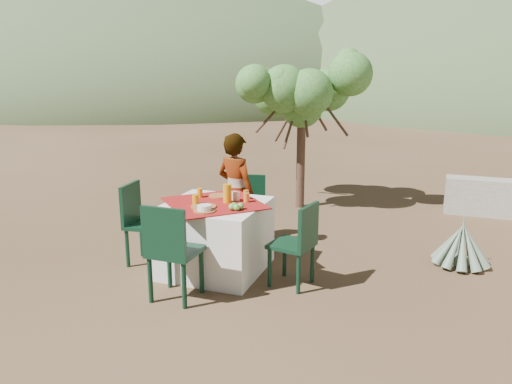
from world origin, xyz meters
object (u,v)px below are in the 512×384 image
agave (462,246)px  juice_pitcher (227,193)px  chair_far (249,205)px  chair_right (298,241)px  table (215,237)px  person (236,193)px  shrub_tree (307,101)px  chair_left (141,219)px  chair_near (171,248)px

agave → juice_pitcher: size_ratio=3.45×
chair_far → chair_right: 1.49m
table → person: bearing=92.3°
table → juice_pitcher: bearing=21.8°
table → chair_far: chair_far is taller
agave → shrub_tree: bearing=141.1°
juice_pitcher → chair_left: bearing=-173.0°
chair_left → agave: size_ratio=1.34×
chair_near → chair_left: bearing=-42.8°
chair_near → person: size_ratio=0.67×
person → shrub_tree: shrub_tree is taller
chair_right → chair_left: bearing=-79.7°
chair_near → shrub_tree: shrub_tree is taller
shrub_tree → agave: shrub_tree is taller
chair_right → juice_pitcher: 0.92m
table → agave: bearing=22.7°
agave → chair_near: bearing=-144.0°
chair_near → table: bearing=-94.3°
chair_far → juice_pitcher: bearing=-93.4°
table → agave: (2.52, 1.05, -0.15)m
chair_left → agave: 3.59m
chair_right → table: bearing=-84.8°
chair_left → chair_right: chair_left is taller
chair_near → agave: (2.59, 1.88, -0.30)m
shrub_tree → juice_pitcher: bearing=-92.8°
chair_left → agave: chair_left is taller
chair_right → agave: chair_right is taller
chair_near → chair_left: 1.10m
table → chair_right: 0.96m
chair_left → shrub_tree: (1.14, 2.94, 1.16)m
person → chair_left: bearing=60.7°
chair_far → table: bearing=-100.9°
table → chair_left: 0.88m
chair_left → table: bearing=-91.1°
chair_far → chair_right: bearing=-61.1°
table → chair_near: bearing=-94.7°
chair_far → chair_left: bearing=-138.8°
table → chair_near: 0.84m
chair_far → juice_pitcher: juice_pitcher is taller
chair_left → chair_right: bearing=-96.6°
chair_left → juice_pitcher: 1.07m
chair_left → shrub_tree: shrub_tree is taller
chair_left → person: person is taller
chair_near → agave: size_ratio=1.40×
chair_near → chair_left: size_ratio=1.04×
chair_far → shrub_tree: shrub_tree is taller
chair_left → shrub_tree: size_ratio=0.43×
chair_near → person: (0.04, 1.51, 0.18)m
table → chair_far: (0.00, 1.05, 0.08)m
agave → juice_pitcher: bearing=-157.3°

